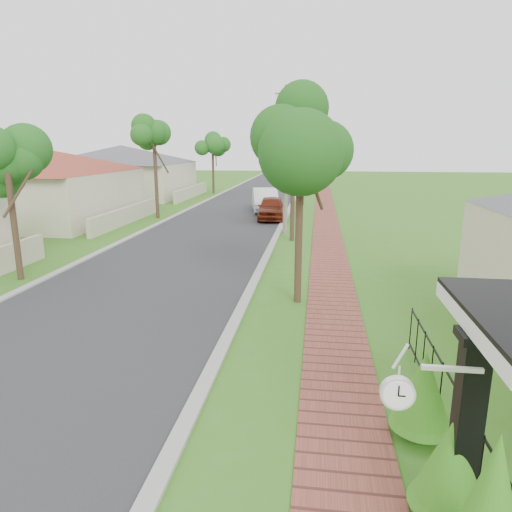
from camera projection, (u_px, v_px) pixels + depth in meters
The scene contains 16 objects.
ground at pixel (138, 439), 7.26m from camera, with size 160.00×160.00×0.00m, color #3C731B.
road at pixel (220, 225), 26.91m from camera, with size 7.00×120.00×0.02m, color #28282B.
kerb_right at pixel (281, 226), 26.43m from camera, with size 0.30×120.00×0.10m, color #9E9E99.
kerb_left at pixel (160, 223), 27.39m from camera, with size 0.30×120.00×0.10m, color #9E9E99.
sidewalk at pixel (327, 227), 26.09m from camera, with size 1.50×120.00×0.03m, color #95483B.
porch_post at pixel (465, 441), 5.43m from camera, with size 0.48×0.48×2.52m.
picket_fence at pixel (465, 435), 6.49m from camera, with size 0.03×8.02×1.00m.
street_trees at pixel (241, 146), 32.41m from camera, with size 10.70×37.65×5.89m.
hedge_row at pixel (468, 494), 4.99m from camera, with size 0.87×5.19×2.06m.
far_house_red at pixel (28, 183), 27.93m from camera, with size 15.56×15.56×4.60m.
far_house_grey at pixel (123, 171), 41.41m from camera, with size 15.56×15.56×4.60m.
parked_car_red at pixel (271, 208), 28.77m from camera, with size 1.69×4.19×1.43m, color #601E0E.
parked_car_white at pixel (265, 200), 32.27m from camera, with size 1.70×4.87×1.60m, color white.
near_tree at pixel (301, 137), 12.53m from camera, with size 2.33×2.33×5.99m.
utility_pole at pixel (286, 161), 23.40m from camera, with size 1.20×0.24×7.48m.
station_clock at pixel (402, 391), 4.96m from camera, with size 1.04×0.13×0.54m.
Camera 1 is at (2.72, -6.05, 4.54)m, focal length 32.00 mm.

